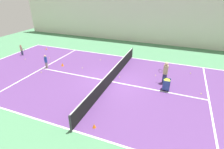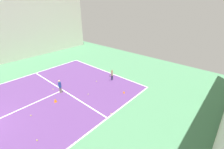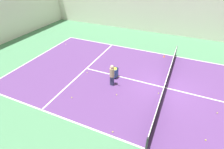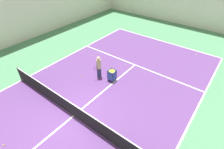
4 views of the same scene
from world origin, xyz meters
name	(u,v)px [view 4 (image 4 of 4)]	position (x,y,z in m)	size (l,w,h in m)	color
ground_plane	(74,116)	(0.00, 0.00, 0.00)	(39.75, 39.75, 0.00)	#477F56
court_playing_area	(74,116)	(0.00, 0.00, 0.00)	(10.85, 24.18, 0.00)	#563370
line_baseline_far	(163,41)	(0.00, 12.09, 0.01)	(10.85, 0.10, 0.00)	white
line_sideline_left	(22,80)	(-5.42, 0.00, 0.01)	(0.10, 24.18, 0.00)	white
line_service_far	(135,65)	(0.00, 6.65, 0.01)	(10.85, 0.10, 0.00)	white
line_centre_service	(74,116)	(0.00, 0.00, 0.01)	(0.10, 13.30, 0.00)	white
tennis_net	(73,109)	(0.00, 0.00, 0.53)	(11.15, 0.10, 1.03)	#2D2D33
coach_at_net	(99,66)	(-1.27, 3.68, 0.97)	(0.39, 0.69, 1.70)	#2D3351
ball_cart	(112,73)	(-0.27, 3.93, 0.59)	(0.50, 0.48, 0.86)	#2D478C
tennis_ball_0	(47,69)	(-5.16, 1.91, 0.04)	(0.07, 0.07, 0.07)	yellow
tennis_ball_2	(126,64)	(-0.60, 6.21, 0.04)	(0.07, 0.07, 0.07)	yellow
tennis_ball_3	(196,54)	(3.45, 11.34, 0.04)	(0.07, 0.07, 0.07)	yellow
tennis_ball_4	(68,105)	(-0.88, 0.30, 0.04)	(0.07, 0.07, 0.07)	yellow
tennis_ball_5	(83,76)	(-2.22, 2.92, 0.04)	(0.07, 0.07, 0.07)	yellow
tennis_ball_6	(92,56)	(-3.71, 5.57, 0.04)	(0.07, 0.07, 0.07)	yellow
tennis_ball_8	(4,145)	(-1.31, -3.34, 0.04)	(0.07, 0.07, 0.07)	yellow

